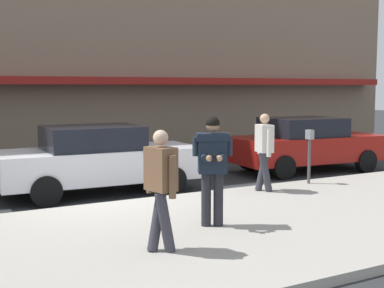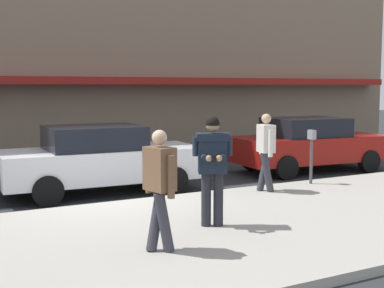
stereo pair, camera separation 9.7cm
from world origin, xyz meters
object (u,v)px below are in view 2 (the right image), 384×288
at_px(man_texting_on_phone, 212,159).
at_px(parking_meter, 311,149).
at_px(pedestrian_dark_coat, 160,183).
at_px(parked_sedan_mid, 100,159).
at_px(parked_sedan_far, 309,144).
at_px(pedestrian_in_light_coat, 266,147).

relative_size(man_texting_on_phone, parking_meter, 1.42).
bearing_deg(pedestrian_dark_coat, parked_sedan_mid, 80.40).
relative_size(parked_sedan_far, man_texting_on_phone, 2.56).
height_order(parked_sedan_mid, parking_meter, parked_sedan_mid).
relative_size(parked_sedan_mid, parking_meter, 3.60).
bearing_deg(parked_sedan_mid, pedestrian_in_light_coat, -35.97).
bearing_deg(parked_sedan_far, parking_meter, -129.80).
bearing_deg(parking_meter, parked_sedan_mid, 156.53).
height_order(parked_sedan_mid, pedestrian_in_light_coat, pedestrian_in_light_coat).
xyz_separation_m(parked_sedan_mid, parked_sedan_far, (6.23, 0.14, 0.00)).
bearing_deg(parked_sedan_far, pedestrian_dark_coat, -144.19).
bearing_deg(pedestrian_in_light_coat, parked_sedan_mid, 144.03).
bearing_deg(pedestrian_in_light_coat, parking_meter, 8.78).
height_order(pedestrian_dark_coat, parking_meter, pedestrian_dark_coat).
height_order(man_texting_on_phone, pedestrian_dark_coat, man_texting_on_phone).
xyz_separation_m(man_texting_on_phone, pedestrian_in_light_coat, (2.51, 1.96, -0.14)).
height_order(parked_sedan_far, parking_meter, parked_sedan_far).
height_order(parked_sedan_far, pedestrian_in_light_coat, pedestrian_in_light_coat).
relative_size(pedestrian_in_light_coat, pedestrian_dark_coat, 1.00).
xyz_separation_m(parked_sedan_mid, parking_meter, (4.49, -1.95, 0.18)).
bearing_deg(parked_sedan_far, man_texting_on_phone, -143.31).
xyz_separation_m(parked_sedan_far, pedestrian_in_light_coat, (-3.23, -2.32, 0.32)).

